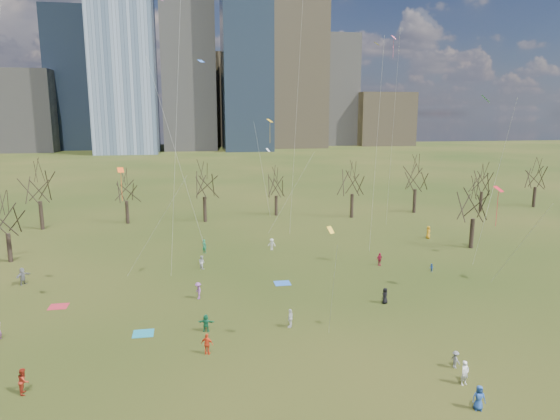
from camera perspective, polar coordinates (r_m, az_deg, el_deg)
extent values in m
plane|color=black|center=(43.00, 2.94, -12.24)|extent=(500.00, 500.00, 0.00)
cube|color=slate|center=(233.71, -17.71, 20.84)|extent=(26.00, 26.00, 118.00)
cube|color=slate|center=(245.35, -10.51, 17.94)|extent=(24.00, 24.00, 95.00)
cube|color=#384C66|center=(237.70, -3.89, 19.54)|extent=(22.00, 22.00, 105.00)
cube|color=#726347|center=(259.87, 1.77, 15.16)|extent=(28.00, 28.00, 72.00)
cube|color=#384C66|center=(263.84, -22.08, 13.56)|extent=(25.00, 25.00, 65.00)
cube|color=slate|center=(280.14, 6.25, 13.36)|extent=(22.00, 22.00, 58.00)
cube|color=#726347|center=(278.89, -7.61, 12.32)|extent=(30.00, 30.00, 48.00)
cube|color=slate|center=(259.74, -27.78, 9.96)|extent=(35.00, 30.00, 36.00)
cube|color=#726347|center=(283.32, 11.40, 10.15)|extent=(30.00, 28.00, 28.00)
cylinder|color=black|center=(81.79, -25.61, -0.55)|extent=(0.55, 0.55, 4.28)
cylinder|color=black|center=(81.45, -17.07, -0.23)|extent=(0.52, 0.52, 3.60)
cylinder|color=black|center=(79.87, -8.58, 0.08)|extent=(0.54, 0.54, 4.05)
cylinder|color=black|center=(84.06, -0.45, 0.51)|extent=(0.51, 0.51, 3.38)
cylinder|color=black|center=(83.11, 8.21, 0.48)|extent=(0.54, 0.54, 3.96)
cylinder|color=black|center=(89.40, 15.12, 1.01)|extent=(0.54, 0.54, 4.14)
cylinder|color=black|center=(94.37, 21.97, 0.90)|extent=(0.52, 0.52, 3.51)
cylinder|color=black|center=(102.80, 27.05, 1.33)|extent=(0.53, 0.53, 3.74)
cylinder|color=black|center=(65.70, -28.53, -3.81)|extent=(0.51, 0.51, 3.38)
cylinder|color=black|center=(68.20, 21.07, -2.51)|extent=(0.53, 0.53, 3.83)
cube|color=teal|center=(41.60, -15.35, -13.45)|extent=(1.60, 1.50, 0.03)
cube|color=blue|center=(51.13, 0.26, -8.36)|extent=(1.60, 1.50, 0.03)
cube|color=#AF2331|center=(49.42, -23.99, -10.04)|extent=(1.60, 1.50, 0.03)
imported|color=#224895|center=(32.92, 21.78, -19.31)|extent=(0.85, 0.68, 1.51)
imported|color=white|center=(35.18, 20.37, -17.05)|extent=(0.68, 0.55, 1.61)
imported|color=#AB2B18|center=(35.93, -27.26, -16.97)|extent=(0.73, 0.88, 1.65)
imported|color=slate|center=(37.09, 19.42, -15.82)|extent=(0.61, 0.86, 1.21)
imported|color=#E94019|center=(37.13, -8.32, -14.92)|extent=(1.01, 0.76, 1.59)
imported|color=#186D43|center=(40.70, -8.46, -12.65)|extent=(1.37, 0.69, 1.42)
imported|color=black|center=(46.72, 11.91, -9.56)|extent=(0.86, 0.80, 1.48)
imported|color=#244B9D|center=(56.89, 16.92, -6.35)|extent=(0.41, 0.49, 0.93)
imported|color=silver|center=(63.03, -0.95, -3.93)|extent=(1.07, 0.82, 1.47)
imported|color=#A71737|center=(57.79, 11.30, -5.54)|extent=(0.93, 0.61, 1.47)
imported|color=slate|center=(56.72, -27.35, -6.74)|extent=(1.34, 1.64, 1.76)
imported|color=orange|center=(71.65, 16.58, -2.45)|extent=(0.61, 0.89, 1.76)
imported|color=#1C7E50|center=(62.33, -8.65, -4.11)|extent=(0.73, 0.72, 1.71)
imported|color=silver|center=(56.11, -8.95, -5.92)|extent=(0.94, 0.93, 1.53)
imported|color=#8C4C99|center=(47.42, -9.33, -9.08)|extent=(0.84, 1.14, 1.59)
imported|color=silver|center=(40.99, 1.20, -12.25)|extent=(0.78, 0.98, 1.55)
plane|color=#FF5515|center=(48.93, -17.76, 4.38)|extent=(0.93, 0.84, 0.43)
cylinder|color=silver|center=(46.75, -14.11, -2.17)|extent=(6.10, 5.58, 10.37)
cylinder|color=#FF5515|center=(49.12, -17.65, 2.54)|extent=(0.04, 0.04, 2.70)
plane|color=yellow|center=(56.72, 10.98, 18.17)|extent=(0.78, 0.84, 0.37)
cylinder|color=silver|center=(53.43, 10.93, 6.35)|extent=(1.47, 5.82, 22.84)
plane|color=red|center=(49.43, 23.71, 2.22)|extent=(1.19, 1.13, 0.47)
cylinder|color=silver|center=(47.23, 25.63, -3.77)|extent=(0.30, 7.34, 8.82)
cylinder|color=red|center=(49.71, 23.55, 0.11)|extent=(0.04, 0.04, 3.15)
cylinder|color=silver|center=(45.48, -11.85, 7.18)|extent=(1.96, 4.34, 25.43)
cylinder|color=silver|center=(59.75, 2.04, 13.49)|extent=(0.02, 8.82, 36.35)
plane|color=#29B568|center=(54.15, 22.43, 11.69)|extent=(1.14, 1.28, 0.73)
cylinder|color=silver|center=(52.49, 23.21, 2.36)|extent=(0.05, 5.04, 16.99)
plane|color=#3672E7|center=(55.58, -9.02, 16.47)|extent=(1.10, 1.08, 0.33)
cylinder|color=silver|center=(53.45, -11.49, 5.34)|extent=(5.34, 4.20, 21.00)
plane|color=gold|center=(75.33, -1.16, 10.18)|extent=(1.34, 1.34, 0.51)
cylinder|color=silver|center=(73.58, -2.03, 4.49)|extent=(2.97, 4.03, 14.51)
cylinder|color=gold|center=(75.37, -1.16, 8.80)|extent=(0.04, 0.04, 3.00)
plane|color=yellow|center=(34.75, 5.81, -2.28)|extent=(0.72, 0.65, 0.46)
cylinder|color=silver|center=(33.94, 6.04, -9.32)|extent=(0.72, 3.96, 7.61)
plane|color=#FF5D7E|center=(71.79, 12.88, 18.68)|extent=(1.03, 1.00, 0.55)
cylinder|color=silver|center=(67.01, 12.74, 8.32)|extent=(2.56, 7.95, 25.51)
cylinder|color=#FF5D7E|center=(71.61, 12.82, 17.53)|extent=(0.04, 0.04, 2.40)
plane|color=silver|center=(64.49, -1.38, 6.86)|extent=(0.77, 0.79, 0.45)
cylinder|color=silver|center=(63.42, 1.20, 1.82)|extent=(5.04, 4.42, 10.93)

